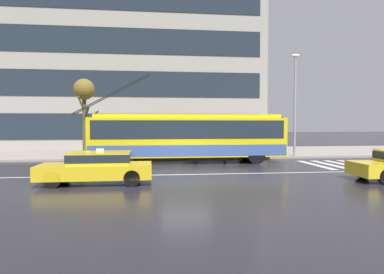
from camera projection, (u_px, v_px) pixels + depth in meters
The scene contains 17 objects.
ground_plane at pixel (186, 171), 17.30m from camera, with size 160.00×160.00×0.00m, color #232129.
sidewalk_slab at pixel (173, 153), 27.57m from camera, with size 80.00×10.00×0.14m, color gray.
crosswalk_stripe_edge_near at pixel (315, 165), 19.88m from camera, with size 0.44×4.40×0.01m, color beige.
crosswalk_stripe_inner_a at pixel (330, 165), 19.98m from camera, with size 0.44×4.40×0.01m, color beige.
crosswalk_stripe_center at pixel (345, 164), 20.09m from camera, with size 0.44×4.40×0.01m, color beige.
crosswalk_stripe_inner_b at pixel (359, 164), 20.20m from camera, with size 0.44×4.40×0.01m, color beige.
crosswalk_stripe_edge_far at pixel (373, 164), 20.31m from camera, with size 0.44×4.40×0.01m, color beige.
lane_centre_line at pixel (189, 174), 16.11m from camera, with size 72.00×0.14×0.01m, color silver.
trolleybus at pixel (188, 136), 21.02m from camera, with size 12.65×2.60×5.35m.
taxi_oncoming_near at pixel (98, 166), 13.64m from camera, with size 4.40×1.78×1.39m.
bus_shelter at pixel (155, 128), 24.76m from camera, with size 4.07×1.66×2.65m.
pedestrian_at_shelter at pixel (225, 133), 23.95m from camera, with size 1.21×1.21×2.00m.
pedestrian_approaching_curb at pixel (195, 142), 23.93m from camera, with size 0.49×0.49×1.65m.
pedestrian_walking_past at pixel (245, 133), 26.03m from camera, with size 1.42×1.42×1.90m.
street_lamp at pixel (295, 96), 23.87m from camera, with size 0.60×0.32×7.07m.
street_tree_bare at pixel (84, 93), 23.75m from camera, with size 1.87×1.66×5.35m.
office_tower_corner_left at pixel (129, 56), 38.48m from camera, with size 27.44×14.93×19.98m.
Camera 1 is at (-1.75, -17.14, 2.37)m, focal length 32.20 mm.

